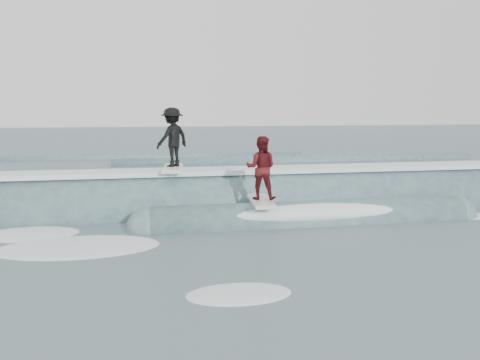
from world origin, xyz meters
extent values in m
plane|color=#425A61|center=(0.00, 0.00, 0.00)|extent=(160.00, 160.00, 0.00)
cylinder|color=#37545D|center=(0.00, 4.01, 0.00)|extent=(21.89, 2.39, 2.39)
cylinder|color=#37545D|center=(1.80, 1.81, 0.00)|extent=(9.00, 1.24, 1.24)
sphere|color=#37545D|center=(-2.70, 1.81, 0.00)|extent=(1.24, 1.24, 1.24)
sphere|color=#37545D|center=(6.30, 1.81, 0.00)|extent=(1.24, 1.24, 1.24)
cube|color=white|center=(0.00, 4.01, 1.26)|extent=(18.00, 1.30, 0.14)
ellipsoid|color=white|center=(1.80, 1.81, 0.30)|extent=(7.60, 1.30, 0.60)
cube|color=silver|center=(-1.88, 4.01, 1.38)|extent=(0.81, 2.05, 0.10)
imported|color=black|center=(-1.88, 4.01, 2.33)|extent=(1.31, 1.23, 1.78)
cube|color=silver|center=(0.34, 1.81, 0.67)|extent=(0.75, 2.05, 0.10)
imported|color=#4C0E11|center=(0.34, 1.81, 1.58)|extent=(1.01, 0.90, 1.72)
ellipsoid|color=white|center=(6.53, 1.77, 0.00)|extent=(1.88, 1.28, 0.10)
ellipsoid|color=white|center=(-1.36, -3.47, 0.00)|extent=(2.02, 1.38, 0.10)
ellipsoid|color=white|center=(-4.39, 0.37, 0.00)|extent=(3.42, 2.33, 0.10)
ellipsoid|color=white|center=(-5.78, 1.96, 0.00)|extent=(2.30, 1.57, 0.10)
cylinder|color=#37545D|center=(6.81, 18.00, 0.00)|extent=(22.00, 0.80, 0.80)
cylinder|color=#37545D|center=(-2.93, 22.00, 0.00)|extent=(22.00, 0.60, 0.60)
camera|label=1|loc=(-3.15, -12.20, 3.21)|focal=40.00mm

